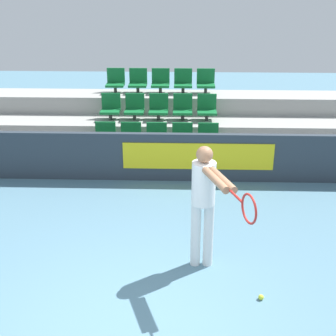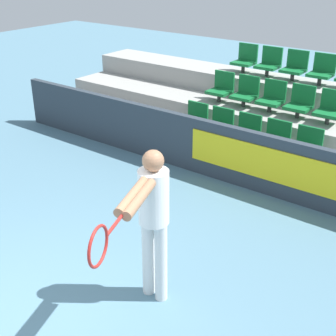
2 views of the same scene
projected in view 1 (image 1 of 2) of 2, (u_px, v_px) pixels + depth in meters
The scene contains 21 objects.
barrier_wall at pixel (156, 157), 8.74m from camera, with size 9.20×0.14×0.92m.
bleacher_tier_front at pixel (156, 160), 9.32m from camera, with size 8.80×0.87×0.37m.
bleacher_tier_middle at pixel (159, 137), 10.06m from camera, with size 8.80×0.87×0.75m.
bleacher_tier_back at pixel (160, 118), 10.80m from camera, with size 8.80×0.87×1.12m.
stadium_chair_0 at pixel (105, 137), 9.29m from camera, with size 0.40×0.38×0.54m.
stadium_chair_1 at pixel (131, 137), 9.27m from camera, with size 0.40×0.38×0.54m.
stadium_chair_2 at pixel (156, 138), 9.26m from camera, with size 0.40×0.38×0.54m.
stadium_chair_3 at pixel (182, 138), 9.24m from camera, with size 0.40×0.38×0.54m.
stadium_chair_4 at pixel (208, 138), 9.23m from camera, with size 0.40×0.38×0.54m.
stadium_chair_5 at pixel (111, 107), 9.95m from camera, with size 0.40×0.38×0.54m.
stadium_chair_6 at pixel (135, 108), 9.94m from camera, with size 0.40×0.38×0.54m.
stadium_chair_7 at pixel (159, 108), 9.92m from camera, with size 0.40×0.38×0.54m.
stadium_chair_8 at pixel (183, 108), 9.91m from camera, with size 0.40×0.38×0.54m.
stadium_chair_9 at pixel (207, 108), 9.89m from camera, with size 0.40×0.38×0.54m.
stadium_chair_10 at pixel (116, 81), 10.62m from camera, with size 0.40×0.38×0.54m.
stadium_chair_11 at pixel (138, 82), 10.60m from camera, with size 0.40×0.38×0.54m.
stadium_chair_12 at pixel (160, 82), 10.59m from camera, with size 0.40×0.38×0.54m.
stadium_chair_13 at pixel (183, 82), 10.57m from camera, with size 0.40×0.38×0.54m.
stadium_chair_14 at pixel (206, 82), 10.56m from camera, with size 0.40×0.38×0.54m.
tennis_player at pixel (205, 197), 5.84m from camera, with size 0.62×1.45×1.68m.
tennis_ball at pixel (261, 297), 5.60m from camera, with size 0.07×0.07×0.07m.
Camera 1 is at (0.52, -3.93, 3.60)m, focal length 50.00 mm.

